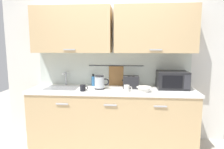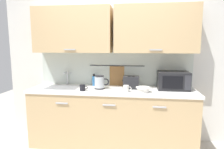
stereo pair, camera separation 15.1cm
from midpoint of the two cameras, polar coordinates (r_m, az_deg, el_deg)
counter_unit at (r=3.20m, az=1.18°, el=-11.91°), size 2.53×0.64×0.90m
back_wall_assembly at (r=3.23m, az=1.88°, el=7.59°), size 3.70×0.41×2.50m
sink_faucet at (r=3.44m, az=-11.49°, el=-0.52°), size 0.09×0.17×0.22m
microwave at (r=3.19m, az=18.31°, el=-1.63°), size 0.46×0.35×0.27m
electric_kettle at (r=3.07m, az=-2.08°, el=-2.25°), size 0.23×0.16×0.21m
dish_soap_bottle at (r=3.31m, az=-3.85°, el=-1.74°), size 0.06×0.06×0.20m
mug_near_sink at (r=2.97m, az=-6.93°, el=-3.73°), size 0.12×0.08×0.09m
mixing_bowl at (r=2.90m, az=10.37°, el=-4.14°), size 0.21×0.21×0.08m
toaster at (r=3.12m, az=6.83°, el=-2.23°), size 0.26×0.17×0.19m
mug_by_kettle at (r=2.90m, az=5.57°, el=-3.99°), size 0.12×0.08×0.09m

